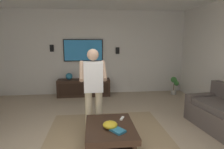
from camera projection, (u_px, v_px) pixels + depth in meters
name	position (u px, v px, depth m)	size (l,w,h in m)	color
ground_plane	(98.00, 149.00, 3.10)	(8.24, 8.24, 0.00)	tan
wall_back_tv	(94.00, 53.00, 6.26)	(0.10, 6.44, 2.80)	silver
area_rug	(109.00, 141.00, 3.32)	(2.59, 2.32, 0.01)	#9E8460
coffee_table	(110.00, 132.00, 3.08)	(1.00, 0.80, 0.40)	#332116
media_console	(84.00, 88.00, 6.10)	(0.45, 1.70, 0.55)	#332116
tv	(83.00, 50.00, 6.12)	(0.05, 1.29, 0.73)	black
person_standing	(93.00, 86.00, 3.58)	(0.54, 0.54, 1.64)	#C6B793
potted_plant_short	(174.00, 83.00, 6.27)	(0.25, 0.25, 0.59)	#B7B2A8
bowl	(110.00, 125.00, 2.97)	(0.24, 0.24, 0.11)	gold
remote_white	(122.00, 118.00, 3.32)	(0.15, 0.04, 0.02)	white
book	(118.00, 130.00, 2.85)	(0.22, 0.16, 0.04)	teal
vase_round	(69.00, 76.00, 6.00)	(0.22, 0.22, 0.22)	teal
wall_speaker_left	(118.00, 51.00, 6.26)	(0.06, 0.12, 0.22)	black
wall_speaker_right	(52.00, 48.00, 6.01)	(0.06, 0.12, 0.22)	black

